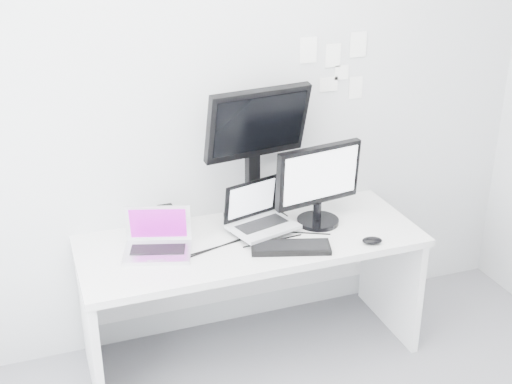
% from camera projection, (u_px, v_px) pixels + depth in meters
% --- Properties ---
extents(back_wall, '(3.60, 0.00, 3.60)m').
position_uv_depth(back_wall, '(229.00, 106.00, 3.59)').
color(back_wall, silver).
rests_on(back_wall, ground).
extents(desk, '(1.80, 0.70, 0.73)m').
position_uv_depth(desk, '(251.00, 297.00, 3.68)').
color(desk, silver).
rests_on(desk, ground).
extents(macbook, '(0.39, 0.34, 0.25)m').
position_uv_depth(macbook, '(156.00, 233.00, 3.32)').
color(macbook, silver).
rests_on(macbook, desk).
extents(speaker, '(0.09, 0.09, 0.16)m').
position_uv_depth(speaker, '(166.00, 220.00, 3.55)').
color(speaker, black).
rests_on(speaker, desk).
extents(dell_laptop, '(0.40, 0.34, 0.28)m').
position_uv_depth(dell_laptop, '(263.00, 209.00, 3.53)').
color(dell_laptop, '#B7B9BF').
rests_on(dell_laptop, desk).
extents(rear_monitor, '(0.60, 0.29, 0.78)m').
position_uv_depth(rear_monitor, '(255.00, 153.00, 3.60)').
color(rear_monitor, black).
rests_on(rear_monitor, desk).
extents(samsung_monitor, '(0.54, 0.31, 0.46)m').
position_uv_depth(samsung_monitor, '(319.00, 184.00, 3.60)').
color(samsung_monitor, black).
rests_on(samsung_monitor, desk).
extents(keyboard, '(0.43, 0.26, 0.03)m').
position_uv_depth(keyboard, '(291.00, 247.00, 3.41)').
color(keyboard, black).
rests_on(keyboard, desk).
extents(mouse, '(0.12, 0.09, 0.03)m').
position_uv_depth(mouse, '(372.00, 241.00, 3.47)').
color(mouse, black).
rests_on(mouse, desk).
extents(wall_note_0, '(0.10, 0.00, 0.14)m').
position_uv_depth(wall_note_0, '(308.00, 50.00, 3.61)').
color(wall_note_0, white).
rests_on(wall_note_0, back_wall).
extents(wall_note_1, '(0.09, 0.00, 0.13)m').
position_uv_depth(wall_note_1, '(333.00, 55.00, 3.67)').
color(wall_note_1, white).
rests_on(wall_note_1, back_wall).
extents(wall_note_2, '(0.10, 0.00, 0.14)m').
position_uv_depth(wall_note_2, '(358.00, 44.00, 3.70)').
color(wall_note_2, white).
rests_on(wall_note_2, back_wall).
extents(wall_note_3, '(0.11, 0.00, 0.08)m').
position_uv_depth(wall_note_3, '(329.00, 84.00, 3.73)').
color(wall_note_3, white).
rests_on(wall_note_3, back_wall).
extents(wall_note_4, '(0.08, 0.00, 0.13)m').
position_uv_depth(wall_note_4, '(356.00, 88.00, 3.80)').
color(wall_note_4, white).
rests_on(wall_note_4, back_wall).
extents(wall_note_5, '(0.08, 0.00, 0.08)m').
position_uv_depth(wall_note_5, '(342.00, 72.00, 3.73)').
color(wall_note_5, white).
rests_on(wall_note_5, back_wall).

